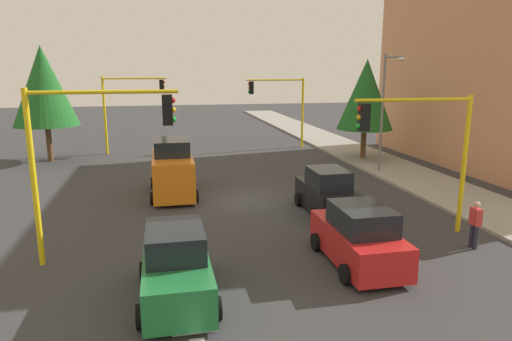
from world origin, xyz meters
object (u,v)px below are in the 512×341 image
(tree_roadside_mid, at_px, (366,95))
(car_black, at_px, (327,193))
(tree_opposite_side, at_px, (44,86))
(street_lamp_curbside, at_px, (386,101))
(traffic_signal_far_right, at_px, (130,99))
(traffic_signal_near_left, at_px, (421,137))
(traffic_signal_far_left, at_px, (280,99))
(car_green, at_px, (176,267))
(delivery_van_orange, at_px, (173,170))
(pedestrian_crossing, at_px, (475,223))
(traffic_signal_near_right, at_px, (93,140))
(car_red, at_px, (359,237))

(tree_roadside_mid, xyz_separation_m, car_black, (10.71, -6.66, -3.56))
(tree_opposite_side, bearing_deg, street_lamp_curbside, 67.45)
(street_lamp_curbside, height_order, tree_opposite_side, tree_opposite_side)
(tree_opposite_side, bearing_deg, tree_roadside_mid, 79.22)
(traffic_signal_far_right, height_order, traffic_signal_near_left, traffic_signal_far_right)
(traffic_signal_far_left, xyz_separation_m, street_lamp_curbside, (10.39, 3.54, 0.47))
(car_green, bearing_deg, tree_roadside_mid, 142.06)
(tree_roadside_mid, relative_size, delivery_van_orange, 1.42)
(traffic_signal_far_right, xyz_separation_m, car_green, (23.13, 2.34, -3.08))
(street_lamp_curbside, xyz_separation_m, car_black, (6.32, -5.86, -3.45))
(street_lamp_curbside, distance_m, car_green, 18.21)
(pedestrian_crossing, bearing_deg, traffic_signal_near_right, -97.38)
(traffic_signal_far_right, bearing_deg, traffic_signal_near_left, 29.50)
(traffic_signal_near_left, xyz_separation_m, car_red, (2.04, -3.19, -2.82))
(street_lamp_curbside, bearing_deg, traffic_signal_far_left, -161.20)
(traffic_signal_near_right, bearing_deg, traffic_signal_near_left, 90.00)
(car_green, bearing_deg, pedestrian_crossing, 98.24)
(traffic_signal_near_left, xyz_separation_m, tree_opposite_side, (-18.00, -16.63, 1.31))
(street_lamp_curbside, distance_m, tree_roadside_mid, 4.46)
(delivery_van_orange, xyz_separation_m, pedestrian_crossing, (9.23, 10.05, -0.37))
(tree_roadside_mid, distance_m, pedestrian_crossing, 16.32)
(traffic_signal_near_left, xyz_separation_m, traffic_signal_far_left, (-20.00, 0.04, 0.15))
(traffic_signal_near_left, relative_size, car_red, 1.25)
(street_lamp_curbside, bearing_deg, delivery_van_orange, -80.70)
(tree_roadside_mid, relative_size, tree_opposite_side, 0.89)
(street_lamp_curbside, bearing_deg, traffic_signal_near_right, -57.15)
(traffic_signal_far_right, relative_size, traffic_signal_far_left, 1.03)
(car_red, xyz_separation_m, car_green, (1.09, -5.78, -0.00))
(tree_roadside_mid, xyz_separation_m, pedestrian_crossing, (15.64, -3.05, -3.55))
(traffic_signal_far_left, xyz_separation_m, tree_opposite_side, (2.00, -16.66, 1.15))
(traffic_signal_near_right, distance_m, tree_roadside_mid, 21.03)
(car_black, distance_m, pedestrian_crossing, 6.10)
(pedestrian_crossing, bearing_deg, street_lamp_curbside, 168.66)
(traffic_signal_near_left, xyz_separation_m, tree_roadside_mid, (-14.00, 4.37, 0.73))
(traffic_signal_near_right, bearing_deg, car_red, 75.91)
(tree_opposite_side, relative_size, car_red, 1.84)
(traffic_signal_far_right, height_order, car_black, traffic_signal_far_right)
(car_red, bearing_deg, tree_opposite_side, -146.16)
(car_green, distance_m, car_black, 9.27)
(traffic_signal_near_right, xyz_separation_m, car_green, (3.13, 2.33, -3.07))
(tree_opposite_side, bearing_deg, traffic_signal_far_left, 96.84)
(traffic_signal_far_left, distance_m, car_green, 25.00)
(traffic_signal_near_right, distance_m, street_lamp_curbside, 17.72)
(traffic_signal_near_left, height_order, car_red, traffic_signal_near_left)
(tree_roadside_mid, relative_size, car_red, 1.63)
(tree_opposite_side, bearing_deg, car_green, 19.90)
(traffic_signal_far_right, relative_size, tree_opposite_side, 0.73)
(car_green, bearing_deg, street_lamp_curbside, 135.42)
(street_lamp_curbside, xyz_separation_m, tree_roadside_mid, (-4.39, 0.80, 0.11))
(traffic_signal_near_right, bearing_deg, tree_opposite_side, -163.55)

